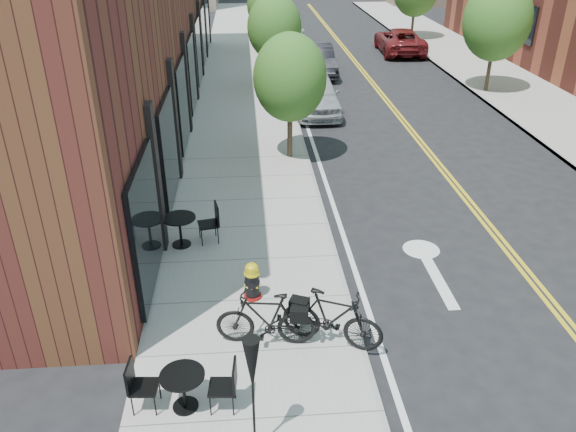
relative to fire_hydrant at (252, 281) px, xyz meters
name	(u,v)px	position (x,y,z in m)	size (l,w,h in m)	color
ground	(364,350)	(1.95, -1.59, -0.50)	(120.00, 120.00, 0.00)	black
sidewalk_near	(245,148)	(-0.05, 8.41, -0.44)	(4.00, 70.00, 0.12)	#9E9B93
building_near	(116,21)	(-4.55, 12.41, 3.00)	(5.00, 28.00, 7.00)	#4C1B18
tree_near_a	(290,78)	(1.35, 7.41, 2.10)	(2.20, 2.20, 3.81)	#382B1E
tree_near_b	(274,27)	(1.35, 15.41, 2.21)	(2.30, 2.30, 3.98)	#382B1E
tree_near_c	(266,6)	(1.35, 23.41, 2.02)	(2.10, 2.10, 3.67)	#382B1E
tree_far_b	(497,20)	(10.55, 14.41, 2.55)	(2.80, 2.80, 4.62)	#382B1E
fire_hydrant	(252,281)	(0.00, 0.00, 0.00)	(0.38, 0.38, 0.81)	maroon
bicycle_left	(266,319)	(0.21, -1.38, 0.14)	(0.50, 1.76, 1.06)	black
bicycle_right	(332,319)	(1.36, -1.49, 0.16)	(0.51, 1.82, 1.09)	black
bistro_set_b	(183,386)	(-1.10, -2.77, 0.05)	(1.61, 0.74, 0.86)	black
bistro_set_c	(180,227)	(-1.59, 2.15, 0.09)	(1.78, 0.89, 0.94)	black
patio_umbrella	(252,374)	(-0.05, -3.65, 1.06)	(0.33, 0.33, 2.01)	black
parked_car_a	(315,94)	(2.75, 12.26, 0.23)	(1.73, 4.31, 1.47)	#A8ACB0
parked_car_b	(317,60)	(3.55, 18.26, 0.20)	(1.50, 4.30, 1.42)	black
parked_car_c	(289,34)	(2.75, 25.38, 0.17)	(1.89, 4.65, 1.35)	#B6B6BB
parked_car_far	(400,41)	(8.80, 22.72, 0.18)	(2.27, 4.93, 1.37)	maroon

